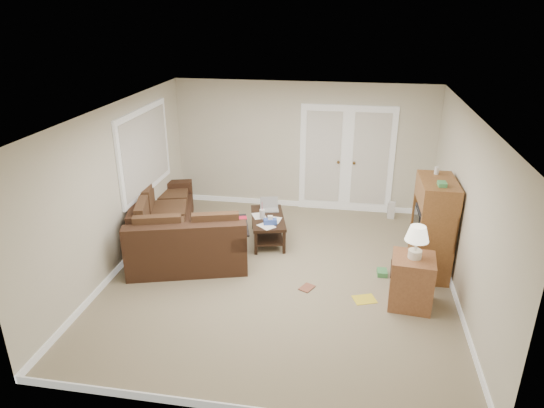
% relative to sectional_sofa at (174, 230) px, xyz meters
% --- Properties ---
extents(floor, '(5.50, 5.50, 0.00)m').
position_rel_sectional_sofa_xyz_m(floor, '(1.91, -0.58, -0.33)').
color(floor, gray).
rests_on(floor, ground).
extents(ceiling, '(5.00, 5.50, 0.02)m').
position_rel_sectional_sofa_xyz_m(ceiling, '(1.91, -0.58, 2.17)').
color(ceiling, white).
rests_on(ceiling, wall_back).
extents(wall_left, '(0.02, 5.50, 2.50)m').
position_rel_sectional_sofa_xyz_m(wall_left, '(-0.59, -0.58, 0.92)').
color(wall_left, beige).
rests_on(wall_left, floor).
extents(wall_right, '(0.02, 5.50, 2.50)m').
position_rel_sectional_sofa_xyz_m(wall_right, '(4.41, -0.58, 0.92)').
color(wall_right, beige).
rests_on(wall_right, floor).
extents(wall_back, '(5.00, 0.02, 2.50)m').
position_rel_sectional_sofa_xyz_m(wall_back, '(1.91, 2.17, 0.92)').
color(wall_back, beige).
rests_on(wall_back, floor).
extents(wall_front, '(5.00, 0.02, 2.50)m').
position_rel_sectional_sofa_xyz_m(wall_front, '(1.91, -3.33, 0.92)').
color(wall_front, beige).
rests_on(wall_front, floor).
extents(baseboards, '(5.00, 5.50, 0.10)m').
position_rel_sectional_sofa_xyz_m(baseboards, '(1.91, -0.58, -0.28)').
color(baseboards, white).
rests_on(baseboards, floor).
extents(french_doors, '(1.80, 0.05, 2.13)m').
position_rel_sectional_sofa_xyz_m(french_doors, '(2.76, 2.14, 0.70)').
color(french_doors, white).
rests_on(french_doors, floor).
extents(window_left, '(0.05, 1.92, 1.42)m').
position_rel_sectional_sofa_xyz_m(window_left, '(-0.56, 0.42, 1.22)').
color(window_left, white).
rests_on(window_left, wall_left).
extents(sectional_sofa, '(2.52, 2.89, 0.85)m').
position_rel_sectional_sofa_xyz_m(sectional_sofa, '(0.00, 0.00, 0.00)').
color(sectional_sofa, '#3B2416').
rests_on(sectional_sofa, floor).
extents(coffee_table, '(0.79, 1.18, 0.74)m').
position_rel_sectional_sofa_xyz_m(coffee_table, '(1.50, 0.56, -0.09)').
color(coffee_table, black).
rests_on(coffee_table, floor).
extents(tv_armoire, '(0.52, 0.93, 1.59)m').
position_rel_sectional_sofa_xyz_m(tv_armoire, '(4.10, -0.08, 0.42)').
color(tv_armoire, brown).
rests_on(tv_armoire, floor).
extents(side_cabinet, '(0.60, 0.60, 1.18)m').
position_rel_sectional_sofa_xyz_m(side_cabinet, '(3.75, -1.06, 0.09)').
color(side_cabinet, brown).
rests_on(side_cabinet, floor).
extents(space_heater, '(0.14, 0.12, 0.33)m').
position_rel_sectional_sofa_xyz_m(space_heater, '(3.67, 1.87, -0.17)').
color(space_heater, silver).
rests_on(space_heater, floor).
extents(floor_magazine, '(0.37, 0.33, 0.01)m').
position_rel_sectional_sofa_xyz_m(floor_magazine, '(3.15, -1.05, -0.33)').
color(floor_magazine, yellow).
rests_on(floor_magazine, floor).
extents(floor_greenbox, '(0.16, 0.20, 0.08)m').
position_rel_sectional_sofa_xyz_m(floor_greenbox, '(3.42, -0.33, -0.29)').
color(floor_greenbox, '#41914F').
rests_on(floor_greenbox, floor).
extents(floor_book, '(0.25, 0.28, 0.02)m').
position_rel_sectional_sofa_xyz_m(floor_book, '(2.26, -0.86, -0.32)').
color(floor_book, brown).
rests_on(floor_book, floor).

